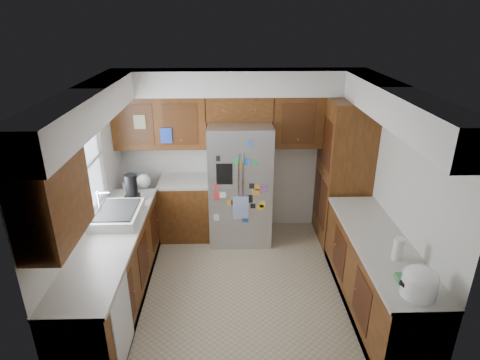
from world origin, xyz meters
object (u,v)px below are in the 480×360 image
pantry (343,172)px  rice_cooker (420,282)px  paper_towel (398,249)px  fridge (240,183)px

pantry → rice_cooker: bearing=-90.0°
rice_cooker → paper_towel: 0.56m
fridge → rice_cooker: fridge is taller
fridge → rice_cooker: 2.99m
pantry → rice_cooker: size_ratio=6.81×
fridge → rice_cooker: size_ratio=5.70×
fridge → paper_towel: (1.53, -2.03, 0.14)m
rice_cooker → pantry: bearing=90.0°
pantry → paper_towel: pantry is taller
pantry → rice_cooker: (-0.00, -2.53, -0.01)m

